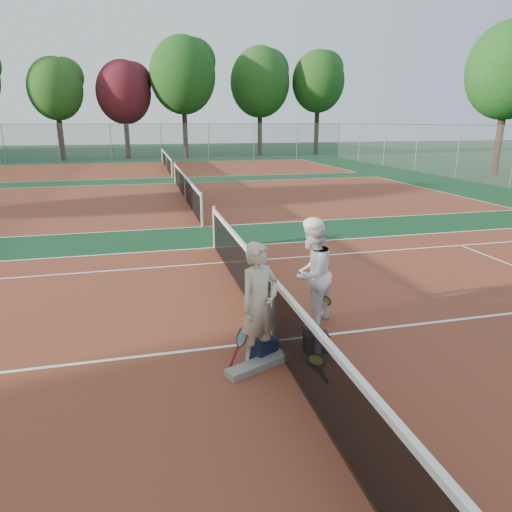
# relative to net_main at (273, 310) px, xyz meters

# --- Properties ---
(ground) EXTENTS (130.00, 130.00, 0.00)m
(ground) POSITION_rel_net_main_xyz_m (0.00, 0.00, -0.51)
(ground) COLOR #0F371C
(ground) RESTS_ON ground
(court_main) EXTENTS (23.77, 10.97, 0.01)m
(court_main) POSITION_rel_net_main_xyz_m (0.00, 0.00, -0.51)
(court_main) COLOR brown
(court_main) RESTS_ON ground
(court_far_a) EXTENTS (23.77, 10.97, 0.01)m
(court_far_a) POSITION_rel_net_main_xyz_m (0.00, 13.50, -0.51)
(court_far_a) COLOR brown
(court_far_a) RESTS_ON ground
(court_far_b) EXTENTS (23.77, 10.97, 0.01)m
(court_far_b) POSITION_rel_net_main_xyz_m (0.00, 27.00, -0.51)
(court_far_b) COLOR brown
(court_far_b) RESTS_ON ground
(net_main) EXTENTS (0.10, 10.98, 1.02)m
(net_main) POSITION_rel_net_main_xyz_m (0.00, 0.00, 0.00)
(net_main) COLOR black
(net_main) RESTS_ON ground
(net_far_a) EXTENTS (0.10, 10.98, 1.02)m
(net_far_a) POSITION_rel_net_main_xyz_m (0.00, 13.50, 0.00)
(net_far_a) COLOR black
(net_far_a) RESTS_ON ground
(net_far_b) EXTENTS (0.10, 10.98, 1.02)m
(net_far_b) POSITION_rel_net_main_xyz_m (0.00, 27.00, 0.00)
(net_far_b) COLOR black
(net_far_b) RESTS_ON ground
(fence_back) EXTENTS (32.00, 0.06, 3.00)m
(fence_back) POSITION_rel_net_main_xyz_m (0.00, 34.00, 0.99)
(fence_back) COLOR slate
(fence_back) RESTS_ON ground
(player_a) EXTENTS (0.74, 0.64, 1.71)m
(player_a) POSITION_rel_net_main_xyz_m (-0.35, -0.57, 0.34)
(player_a) COLOR #C4B298
(player_a) RESTS_ON ground
(player_b) EXTENTS (1.05, 1.04, 1.70)m
(player_b) POSITION_rel_net_main_xyz_m (0.78, 0.48, 0.34)
(player_b) COLOR white
(player_b) RESTS_ON ground
(racket_red) EXTENTS (0.32, 0.32, 0.56)m
(racket_red) POSITION_rel_net_main_xyz_m (-0.60, -0.61, -0.23)
(racket_red) COLOR maroon
(racket_red) RESTS_ON ground
(racket_black_held) EXTENTS (0.44, 0.46, 0.50)m
(racket_black_held) POSITION_rel_net_main_xyz_m (1.00, 0.45, -0.26)
(racket_black_held) COLOR black
(racket_black_held) RESTS_ON ground
(racket_spare) EXTENTS (0.30, 0.61, 0.10)m
(racket_spare) POSITION_rel_net_main_xyz_m (0.39, -0.80, -0.46)
(racket_spare) COLOR black
(racket_spare) RESTS_ON ground
(sports_bag_navy) EXTENTS (0.42, 0.37, 0.28)m
(sports_bag_navy) POSITION_rel_net_main_xyz_m (-0.25, -0.44, -0.37)
(sports_bag_navy) COLOR black
(sports_bag_navy) RESTS_ON ground
(sports_bag_purple) EXTENTS (0.37, 0.28, 0.28)m
(sports_bag_purple) POSITION_rel_net_main_xyz_m (0.53, -0.44, -0.37)
(sports_bag_purple) COLOR black
(sports_bag_purple) RESTS_ON ground
(net_cover_canvas) EXTENTS (0.96, 0.59, 0.10)m
(net_cover_canvas) POSITION_rel_net_main_xyz_m (-0.40, -0.70, -0.46)
(net_cover_canvas) COLOR slate
(net_cover_canvas) RESTS_ON ground
(water_bottle) EXTENTS (0.09, 0.09, 0.30)m
(water_bottle) POSITION_rel_net_main_xyz_m (0.48, -0.62, -0.36)
(water_bottle) COLOR #C8DEFD
(water_bottle) RESTS_ON ground
(tree_back_1) EXTENTS (4.37, 4.37, 8.28)m
(tree_back_1) POSITION_rel_net_main_xyz_m (-8.14, 36.55, 5.22)
(tree_back_1) COLOR #382314
(tree_back_1) RESTS_ON ground
(tree_back_maroon) EXTENTS (4.66, 4.66, 8.28)m
(tree_back_maroon) POSITION_rel_net_main_xyz_m (-2.78, 37.27, 5.07)
(tree_back_maroon) COLOR #382314
(tree_back_maroon) RESTS_ON ground
(tree_back_3) EXTENTS (5.68, 5.68, 10.28)m
(tree_back_3) POSITION_rel_net_main_xyz_m (2.29, 36.49, 6.49)
(tree_back_3) COLOR #382314
(tree_back_3) RESTS_ON ground
(tree_back_4) EXTENTS (5.59, 5.59, 9.94)m
(tree_back_4) POSITION_rel_net_main_xyz_m (9.66, 38.38, 6.20)
(tree_back_4) COLOR #382314
(tree_back_4) RESTS_ON ground
(tree_back_5) EXTENTS (5.01, 5.01, 9.74)m
(tree_back_5) POSITION_rel_net_main_xyz_m (15.31, 37.87, 6.32)
(tree_back_5) COLOR #382314
(tree_back_5) RESTS_ON ground
(tree_right_1) EXTENTS (4.89, 4.89, 8.89)m
(tree_right_1) POSITION_rel_net_main_xyz_m (19.75, 18.48, 5.54)
(tree_right_1) COLOR #382314
(tree_right_1) RESTS_ON ground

